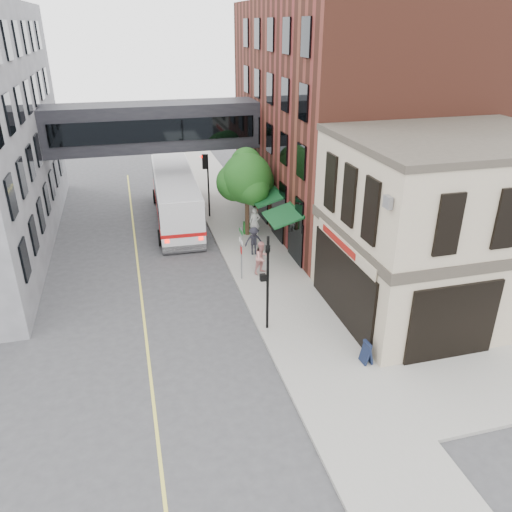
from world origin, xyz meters
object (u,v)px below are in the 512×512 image
pedestrian_b (262,258)px  pedestrian_c (254,241)px  bus (175,195)px  sandwich_board (367,352)px  newspaper_box (246,228)px  pedestrian_a (255,222)px

pedestrian_b → pedestrian_c: 2.51m
bus → sandwich_board: bearing=-73.7°
newspaper_box → sandwich_board: bearing=-80.8°
newspaper_box → sandwich_board: (1.42, -14.66, 0.08)m
bus → pedestrian_a: (4.55, -4.66, -0.76)m
newspaper_box → sandwich_board: size_ratio=0.83×
pedestrian_b → newspaper_box: (0.54, 5.78, -0.53)m
pedestrian_b → sandwich_board: size_ratio=1.95×
bus → sandwich_board: bus is taller
pedestrian_b → pedestrian_c: size_ratio=1.08×
pedestrian_b → newspaper_box: pedestrian_b is taller
bus → newspaper_box: size_ratio=15.53×
pedestrian_b → pedestrian_c: (0.20, 2.50, -0.07)m
pedestrian_a → newspaper_box: pedestrian_a is taller
pedestrian_c → newspaper_box: 3.32m
pedestrian_b → pedestrian_a: bearing=53.2°
pedestrian_a → newspaper_box: bearing=159.2°
bus → pedestrian_c: 8.41m
pedestrian_a → pedestrian_b: bearing=-76.0°
bus → pedestrian_b: bus is taller
pedestrian_c → newspaper_box: (0.34, 3.27, -0.47)m
pedestrian_a → newspaper_box: 0.85m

